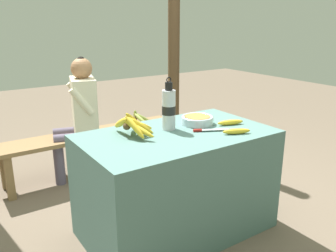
{
  "coord_description": "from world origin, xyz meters",
  "views": [
    {
      "loc": [
        -1.26,
        -1.77,
        1.41
      ],
      "look_at": [
        -0.04,
        0.05,
        0.75
      ],
      "focal_mm": 38.0,
      "sensor_mm": 36.0,
      "label": 1
    }
  ],
  "objects_px": {
    "water_bottle": "(169,109)",
    "knife": "(206,130)",
    "banana_bunch_ripe": "(132,124)",
    "support_post_far": "(174,36)",
    "wooden_bench": "(91,139)",
    "serving_bowl": "(197,119)",
    "loose_banana_front": "(236,131)",
    "banana_bunch_green": "(139,117)",
    "loose_banana_side": "(230,122)",
    "seated_vendor": "(79,111)"
  },
  "relations": [
    {
      "from": "serving_bowl",
      "to": "support_post_far",
      "type": "distance_m",
      "value": 1.56
    },
    {
      "from": "support_post_far",
      "to": "banana_bunch_ripe",
      "type": "bearing_deg",
      "value": -133.09
    },
    {
      "from": "banana_bunch_green",
      "to": "water_bottle",
      "type": "bearing_deg",
      "value": -109.31
    },
    {
      "from": "banana_bunch_ripe",
      "to": "serving_bowl",
      "type": "xyz_separation_m",
      "value": [
        0.5,
        -0.02,
        -0.04
      ]
    },
    {
      "from": "serving_bowl",
      "to": "water_bottle",
      "type": "relative_size",
      "value": 0.64
    },
    {
      "from": "loose_banana_front",
      "to": "loose_banana_side",
      "type": "distance_m",
      "value": 0.2
    },
    {
      "from": "banana_bunch_ripe",
      "to": "loose_banana_side",
      "type": "xyz_separation_m",
      "value": [
        0.67,
        -0.17,
        -0.06
      ]
    },
    {
      "from": "wooden_bench",
      "to": "banana_bunch_green",
      "type": "xyz_separation_m",
      "value": [
        0.5,
        -0.0,
        0.13
      ]
    },
    {
      "from": "loose_banana_side",
      "to": "seated_vendor",
      "type": "distance_m",
      "value": 1.4
    },
    {
      "from": "serving_bowl",
      "to": "loose_banana_front",
      "type": "relative_size",
      "value": 1.23
    },
    {
      "from": "knife",
      "to": "support_post_far",
      "type": "distance_m",
      "value": 1.73
    },
    {
      "from": "serving_bowl",
      "to": "loose_banana_front",
      "type": "xyz_separation_m",
      "value": [
        0.07,
        -0.32,
        -0.01
      ]
    },
    {
      "from": "banana_bunch_ripe",
      "to": "support_post_far",
      "type": "relative_size",
      "value": 0.14
    },
    {
      "from": "wooden_bench",
      "to": "loose_banana_front",
      "type": "bearing_deg",
      "value": -73.93
    },
    {
      "from": "water_bottle",
      "to": "support_post_far",
      "type": "xyz_separation_m",
      "value": [
        0.93,
        1.29,
        0.39
      ]
    },
    {
      "from": "serving_bowl",
      "to": "seated_vendor",
      "type": "relative_size",
      "value": 0.2
    },
    {
      "from": "serving_bowl",
      "to": "knife",
      "type": "relative_size",
      "value": 1.0
    },
    {
      "from": "banana_bunch_ripe",
      "to": "water_bottle",
      "type": "bearing_deg",
      "value": -2.47
    },
    {
      "from": "water_bottle",
      "to": "knife",
      "type": "relative_size",
      "value": 1.57
    },
    {
      "from": "serving_bowl",
      "to": "wooden_bench",
      "type": "height_order",
      "value": "serving_bowl"
    },
    {
      "from": "water_bottle",
      "to": "loose_banana_side",
      "type": "xyz_separation_m",
      "value": [
        0.41,
        -0.15,
        -0.12
      ]
    },
    {
      "from": "seated_vendor",
      "to": "support_post_far",
      "type": "bearing_deg",
      "value": -154.87
    },
    {
      "from": "wooden_bench",
      "to": "banana_bunch_green",
      "type": "relative_size",
      "value": 5.44
    },
    {
      "from": "banana_bunch_ripe",
      "to": "seated_vendor",
      "type": "bearing_deg",
      "value": 87.4
    },
    {
      "from": "water_bottle",
      "to": "loose_banana_front",
      "type": "xyz_separation_m",
      "value": [
        0.3,
        -0.32,
        -0.12
      ]
    },
    {
      "from": "knife",
      "to": "seated_vendor",
      "type": "xyz_separation_m",
      "value": [
        -0.39,
        1.27,
        -0.09
      ]
    },
    {
      "from": "water_bottle",
      "to": "wooden_bench",
      "type": "bearing_deg",
      "value": 95.85
    },
    {
      "from": "loose_banana_front",
      "to": "seated_vendor",
      "type": "xyz_separation_m",
      "value": [
        -0.52,
        1.42,
        -0.1
      ]
    },
    {
      "from": "serving_bowl",
      "to": "wooden_bench",
      "type": "relative_size",
      "value": 0.13
    },
    {
      "from": "loose_banana_front",
      "to": "loose_banana_side",
      "type": "xyz_separation_m",
      "value": [
        0.11,
        0.17,
        0.0
      ]
    },
    {
      "from": "banana_bunch_ripe",
      "to": "seated_vendor",
      "type": "relative_size",
      "value": 0.32
    },
    {
      "from": "banana_bunch_ripe",
      "to": "loose_banana_front",
      "type": "distance_m",
      "value": 0.66
    },
    {
      "from": "serving_bowl",
      "to": "loose_banana_side",
      "type": "bearing_deg",
      "value": -39.43
    },
    {
      "from": "water_bottle",
      "to": "loose_banana_side",
      "type": "distance_m",
      "value": 0.45
    },
    {
      "from": "banana_bunch_ripe",
      "to": "knife",
      "type": "xyz_separation_m",
      "value": [
        0.44,
        -0.19,
        -0.06
      ]
    },
    {
      "from": "loose_banana_side",
      "to": "wooden_bench",
      "type": "height_order",
      "value": "loose_banana_side"
    },
    {
      "from": "serving_bowl",
      "to": "loose_banana_side",
      "type": "distance_m",
      "value": 0.23
    },
    {
      "from": "serving_bowl",
      "to": "seated_vendor",
      "type": "xyz_separation_m",
      "value": [
        -0.45,
        1.11,
        -0.11
      ]
    },
    {
      "from": "seated_vendor",
      "to": "loose_banana_front",
      "type": "bearing_deg",
      "value": 125.42
    },
    {
      "from": "loose_banana_side",
      "to": "knife",
      "type": "height_order",
      "value": "loose_banana_side"
    },
    {
      "from": "knife",
      "to": "wooden_bench",
      "type": "height_order",
      "value": "knife"
    },
    {
      "from": "loose_banana_front",
      "to": "wooden_bench",
      "type": "bearing_deg",
      "value": 106.07
    },
    {
      "from": "serving_bowl",
      "to": "water_bottle",
      "type": "bearing_deg",
      "value": 177.73
    },
    {
      "from": "loose_banana_side",
      "to": "loose_banana_front",
      "type": "bearing_deg",
      "value": -122.56
    },
    {
      "from": "serving_bowl",
      "to": "loose_banana_side",
      "type": "height_order",
      "value": "serving_bowl"
    },
    {
      "from": "wooden_bench",
      "to": "banana_bunch_green",
      "type": "distance_m",
      "value": 0.52
    },
    {
      "from": "wooden_bench",
      "to": "support_post_far",
      "type": "height_order",
      "value": "support_post_far"
    },
    {
      "from": "loose_banana_front",
      "to": "banana_bunch_green",
      "type": "relative_size",
      "value": 0.58
    },
    {
      "from": "loose_banana_front",
      "to": "wooden_bench",
      "type": "height_order",
      "value": "loose_banana_front"
    },
    {
      "from": "water_bottle",
      "to": "knife",
      "type": "height_order",
      "value": "water_bottle"
    }
  ]
}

